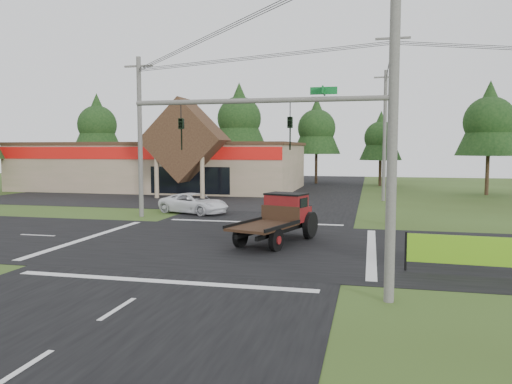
% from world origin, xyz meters
% --- Properties ---
extents(ground, '(120.00, 120.00, 0.00)m').
position_xyz_m(ground, '(0.00, 0.00, 0.00)').
color(ground, '#334518').
rests_on(ground, ground).
extents(road_ns, '(12.00, 120.00, 0.02)m').
position_xyz_m(road_ns, '(0.00, 0.00, 0.01)').
color(road_ns, black).
rests_on(road_ns, ground).
extents(road_ew, '(120.00, 12.00, 0.02)m').
position_xyz_m(road_ew, '(0.00, 0.00, 0.01)').
color(road_ew, black).
rests_on(road_ew, ground).
extents(parking_apron, '(28.00, 14.00, 0.02)m').
position_xyz_m(parking_apron, '(-14.00, 19.00, 0.01)').
color(parking_apron, black).
rests_on(parking_apron, ground).
extents(cvs_building, '(30.40, 18.20, 9.19)m').
position_xyz_m(cvs_building, '(-15.70, 29.57, 2.78)').
color(cvs_building, gray).
rests_on(cvs_building, ground).
extents(traffic_signal_mast, '(8.12, 0.24, 7.00)m').
position_xyz_m(traffic_signal_mast, '(5.82, -7.50, 4.43)').
color(traffic_signal_mast, '#595651').
rests_on(traffic_signal_mast, ground).
extents(utility_pole_nr, '(2.00, 0.30, 11.00)m').
position_xyz_m(utility_pole_nr, '(7.50, -7.50, 5.64)').
color(utility_pole_nr, '#595651').
rests_on(utility_pole_nr, ground).
extents(utility_pole_nw, '(2.00, 0.30, 10.50)m').
position_xyz_m(utility_pole_nw, '(-8.00, 8.00, 5.39)').
color(utility_pole_nw, '#595651').
rests_on(utility_pole_nw, ground).
extents(utility_pole_ne, '(2.00, 0.30, 11.50)m').
position_xyz_m(utility_pole_ne, '(8.00, 8.00, 5.89)').
color(utility_pole_ne, '#595651').
rests_on(utility_pole_ne, ground).
extents(utility_pole_n, '(2.00, 0.30, 11.20)m').
position_xyz_m(utility_pole_n, '(8.00, 22.00, 5.74)').
color(utility_pole_n, '#595651').
rests_on(utility_pole_n, ground).
extents(tree_row_a, '(6.72, 6.72, 12.12)m').
position_xyz_m(tree_row_a, '(-30.00, 40.00, 8.05)').
color(tree_row_a, '#332316').
rests_on(tree_row_a, ground).
extents(tree_row_b, '(5.60, 5.60, 10.10)m').
position_xyz_m(tree_row_b, '(-20.00, 42.00, 6.70)').
color(tree_row_b, '#332316').
rests_on(tree_row_b, ground).
extents(tree_row_c, '(7.28, 7.28, 13.13)m').
position_xyz_m(tree_row_c, '(-10.00, 41.00, 8.72)').
color(tree_row_c, '#332316').
rests_on(tree_row_c, ground).
extents(tree_row_d, '(6.16, 6.16, 11.11)m').
position_xyz_m(tree_row_d, '(0.00, 42.00, 7.38)').
color(tree_row_d, '#332316').
rests_on(tree_row_d, ground).
extents(tree_row_e, '(5.04, 5.04, 9.09)m').
position_xyz_m(tree_row_e, '(8.00, 40.00, 6.03)').
color(tree_row_e, '#332316').
rests_on(tree_row_e, ground).
extents(tree_side_ne, '(6.16, 6.16, 11.11)m').
position_xyz_m(tree_side_ne, '(18.00, 30.00, 7.38)').
color(tree_side_ne, '#332316').
rests_on(tree_side_ne, ground).
extents(antique_flatbed_truck, '(3.78, 6.08, 2.38)m').
position_xyz_m(antique_flatbed_truck, '(2.50, 0.71, 1.19)').
color(antique_flatbed_truck, '#5F0D11').
rests_on(antique_flatbed_truck, ground).
extents(roadside_banner, '(4.33, 0.34, 1.48)m').
position_xyz_m(roadside_banner, '(10.34, -3.61, 0.74)').
color(roadside_banner, '#62A315').
rests_on(roadside_banner, ground).
extents(white_pickup, '(5.59, 3.93, 1.42)m').
position_xyz_m(white_pickup, '(-5.16, 10.39, 0.71)').
color(white_pickup, white).
rests_on(white_pickup, ground).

